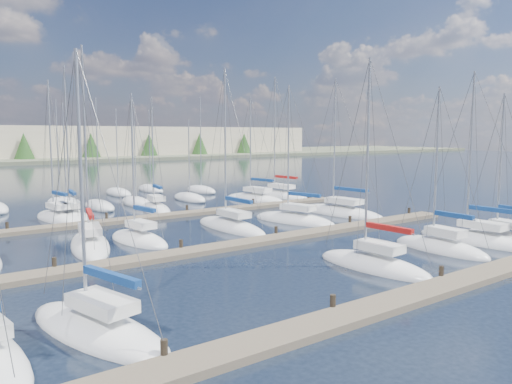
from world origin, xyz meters
TOP-DOWN VIEW (x-y plane):
  - ground at (0.00, 60.00)m, footprint 400.00×400.00m
  - dock_near at (0.00, 2.01)m, footprint 44.00×1.93m
  - dock_mid at (0.00, 16.01)m, footprint 44.00×1.93m
  - dock_far at (0.00, 30.01)m, footprint 44.00×1.93m
  - sailboat_l at (9.45, 21.16)m, footprint 4.66×8.81m
  - sailboat_i at (-8.40, 21.84)m, footprint 4.60×9.23m
  - sailboat_d at (3.16, 6.74)m, footprint 2.88×7.87m
  - sailboat_o at (-5.98, 34.63)m, footprint 3.83×8.14m
  - sailboat_e at (10.22, 7.05)m, footprint 2.57×7.20m
  - sailboat_n at (-7.33, 34.44)m, footprint 3.13×7.48m
  - sailboat_f at (14.52, 7.02)m, footprint 2.69×9.07m
  - sailboat_g at (16.30, 5.98)m, footprint 3.08×6.82m
  - sailboat_r at (19.51, 35.81)m, footprint 3.74×9.81m
  - sailboat_p at (2.32, 34.45)m, footprint 3.48×7.34m
  - sailboat_j at (-5.02, 21.39)m, footprint 3.20×6.80m
  - sailboat_m at (15.87, 21.82)m, footprint 4.04×10.34m
  - sailboat_k at (3.10, 21.73)m, footprint 2.50×9.11m
  - sailboat_b at (-13.01, 6.73)m, footprint 4.59×8.80m
  - sailboat_q at (14.97, 34.63)m, footprint 4.61×9.26m
  - distant_boats at (-4.34, 43.76)m, footprint 36.93×20.75m

SIDE VIEW (x-z plane):
  - ground at x=0.00m, z-range 0.00..0.00m
  - dock_near at x=0.00m, z-range -0.40..0.70m
  - dock_mid at x=0.00m, z-range -0.40..0.70m
  - dock_far at x=0.00m, z-range -0.40..0.70m
  - sailboat_q at x=14.97m, z-range -6.20..6.54m
  - sailboat_m at x=15.87m, z-range -6.72..7.06m
  - sailboat_b at x=-13.01m, z-range -5.68..6.02m
  - sailboat_l at x=9.45m, z-range -6.20..6.55m
  - sailboat_f at x=14.52m, z-range -6.26..6.62m
  - sailboat_r at x=19.51m, z-range -7.53..7.90m
  - sailboat_j at x=-5.02m, z-range -5.49..5.86m
  - sailboat_d at x=3.16m, z-range -6.21..6.58m
  - sailboat_e at x=10.22m, z-range -5.61..5.98m
  - sailboat_k at x=3.10m, z-range -6.70..7.07m
  - sailboat_p at x=2.32m, z-range -5.91..6.28m
  - sailboat_g at x=16.30m, z-range -5.49..5.87m
  - sailboat_o at x=-5.98m, z-range -7.14..7.52m
  - sailboat_i at x=-8.40m, z-range -7.03..7.41m
  - sailboat_n at x=-7.33m, z-range -6.43..6.83m
  - distant_boats at x=-4.34m, z-range -6.36..6.94m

